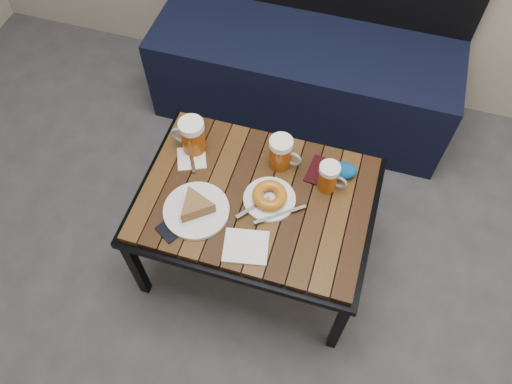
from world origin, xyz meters
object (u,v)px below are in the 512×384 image
(knit_pouch, at_px, (342,170))
(plate_pie, at_px, (196,208))
(passport_burgundy, at_px, (321,171))
(bench, at_px, (304,67))
(beer_mug_left, at_px, (192,136))
(passport_navy, at_px, (175,226))
(cafe_table, at_px, (256,203))
(beer_mug_right, at_px, (329,177))
(plate_bagel, at_px, (270,197))
(beer_mug_centre, at_px, (281,153))

(knit_pouch, bearing_deg, plate_pie, -146.38)
(passport_burgundy, bearing_deg, bench, 113.86)
(beer_mug_left, relative_size, plate_pie, 0.64)
(beer_mug_left, bearing_deg, bench, -107.77)
(passport_navy, bearing_deg, plate_pie, 86.74)
(cafe_table, bearing_deg, beer_mug_right, 26.33)
(beer_mug_left, distance_m, passport_navy, 0.34)
(bench, bearing_deg, beer_mug_left, -109.29)
(passport_navy, bearing_deg, knit_pouch, 67.06)
(bench, xyz_separation_m, plate_bagel, (0.07, -0.88, 0.22))
(cafe_table, distance_m, plate_bagel, 0.08)
(bench, distance_m, beer_mug_centre, 0.77)
(beer_mug_left, relative_size, passport_navy, 1.32)
(plate_pie, relative_size, plate_bagel, 1.01)
(plate_pie, bearing_deg, cafe_table, 33.50)
(cafe_table, xyz_separation_m, plate_bagel, (0.05, -0.00, 0.06))
(beer_mug_left, xyz_separation_m, beer_mug_right, (0.51, -0.02, -0.02))
(passport_burgundy, bearing_deg, passport_navy, -132.77)
(passport_navy, bearing_deg, beer_mug_centre, 82.32)
(passport_navy, height_order, knit_pouch, knit_pouch)
(beer_mug_centre, bearing_deg, passport_burgundy, 8.21)
(cafe_table, bearing_deg, beer_mug_centre, 73.92)
(cafe_table, height_order, plate_bagel, plate_bagel)
(beer_mug_right, bearing_deg, plate_pie, -144.39)
(cafe_table, height_order, passport_navy, passport_navy)
(beer_mug_left, relative_size, passport_burgundy, 1.16)
(cafe_table, bearing_deg, knit_pouch, 33.70)
(beer_mug_right, xyz_separation_m, passport_navy, (-0.46, -0.31, -0.06))
(beer_mug_centre, xyz_separation_m, passport_navy, (-0.27, -0.35, -0.06))
(passport_burgundy, bearing_deg, plate_bagel, -123.85)
(bench, height_order, plate_pie, bench)
(cafe_table, height_order, plate_pie, plate_pie)
(bench, height_order, passport_burgundy, bench)
(bench, distance_m, beer_mug_right, 0.85)
(beer_mug_centre, height_order, passport_navy, beer_mug_centre)
(beer_mug_centre, bearing_deg, beer_mug_right, -8.73)
(plate_pie, distance_m, knit_pouch, 0.54)
(passport_burgundy, bearing_deg, plate_pie, -135.86)
(bench, xyz_separation_m, passport_navy, (-0.21, -1.07, 0.20))
(cafe_table, bearing_deg, beer_mug_left, 154.37)
(knit_pouch, bearing_deg, beer_mug_right, -120.08)
(beer_mug_right, height_order, passport_navy, beer_mug_right)
(beer_mug_right, bearing_deg, knit_pouch, 65.94)
(beer_mug_centre, bearing_deg, cafe_table, -100.76)
(plate_bagel, xyz_separation_m, knit_pouch, (0.22, 0.18, 0.00))
(plate_pie, bearing_deg, beer_mug_left, 112.20)
(bench, xyz_separation_m, passport_burgundy, (0.22, -0.71, 0.20))
(knit_pouch, bearing_deg, passport_burgundy, -171.25)
(bench, distance_m, passport_burgundy, 0.77)
(passport_navy, bearing_deg, beer_mug_left, 129.32)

